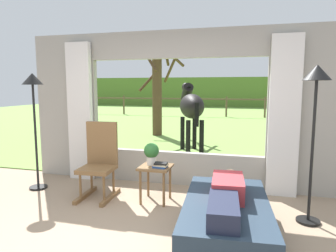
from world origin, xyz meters
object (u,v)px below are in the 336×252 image
Objects in this scene: rocking_chair at (100,161)px; side_table at (156,173)px; potted_plant at (151,152)px; recliner_sofa at (226,219)px; floor_lamp_left at (33,96)px; book_stack at (161,165)px; floor_lamp_right at (316,96)px; horse at (191,107)px; pasture_tree at (158,90)px; reclining_person at (226,194)px.

rocking_chair is 0.89m from side_table.
potted_plant is at bearing 0.68° from rocking_chair.
rocking_chair is at bearing 152.48° from recliner_sofa.
floor_lamp_left reaches higher than potted_plant.
floor_lamp_left reaches higher than book_stack.
floor_lamp_left is (-3.08, 0.87, 1.28)m from recliner_sofa.
horse is at bearing 121.02° from floor_lamp_right.
recliner_sofa is 1.75m from floor_lamp_right.
recliner_sofa is 0.95× the size of floor_lamp_left.
book_stack is 3.49m from horse.
recliner_sofa is 0.93× the size of floor_lamp_right.
side_table is 6.01m from pasture_tree.
reclining_person is 2.76× the size of side_table.
recliner_sofa is 1.57× the size of rocking_chair.
reclining_person is 1.38m from side_table.
book_stack is at bearing -34.15° from potted_plant.
horse is at bearing -55.74° from pasture_tree.
rocking_chair is at bearing -179.98° from side_table.
book_stack is at bearing 176.63° from floor_lamp_right.
side_table is 0.27× the size of floor_lamp_right.
book_stack is at bearing -107.75° from horse.
potted_plant is (-1.14, 0.94, 0.18)m from reclining_person.
reclining_person is 6.88× the size of book_stack.
side_table is (-1.06, 0.88, -0.10)m from reclining_person.
pasture_tree is (-1.61, 5.60, 0.83)m from potted_plant.
rocking_chair is 3.50× the size of potted_plant.
floor_lamp_right reaches higher than floor_lamp_left.
pasture_tree is (-1.69, 5.66, 1.10)m from side_table.
floor_lamp_left is at bearing -93.38° from pasture_tree.
book_stack is at bearing 137.04° from recliner_sofa.
rocking_chair is 3.51m from horse.
reclining_person is 7.17m from pasture_tree.
horse is (-0.04, 3.31, 0.45)m from potted_plant.
horse reaches higher than rocking_chair.
horse is at bearing 73.74° from rocking_chair.
reclining_person is 0.76× the size of floor_lamp_right.
floor_lamp_left is at bearing 178.76° from side_table.
side_table is 2.30m from floor_lamp_right.
reclining_person is 0.80× the size of horse.
floor_lamp_left is (-1.14, 0.04, 0.95)m from rocking_chair.
book_stack reaches higher than side_table.
floor_lamp_right is at bearing -4.84° from side_table.
recliner_sofa is 1.28m from book_stack.
floor_lamp_right is at bearing 30.70° from recliner_sofa.
recliner_sofa is 0.55× the size of pasture_tree.
floor_lamp_left is at bearing -179.52° from potted_plant.
recliner_sofa is 0.31m from reclining_person.
potted_plant is 0.10× the size of pasture_tree.
rocking_chair is at bearing 151.24° from reclining_person.
pasture_tree is at bearing 86.62° from floor_lamp_left.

